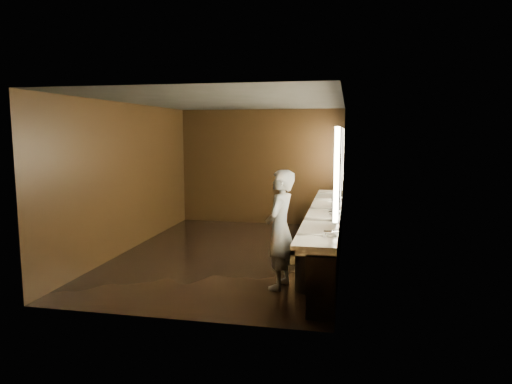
% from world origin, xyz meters
% --- Properties ---
extents(floor, '(6.00, 6.00, 0.00)m').
position_xyz_m(floor, '(0.00, 0.00, 0.00)').
color(floor, black).
rests_on(floor, ground).
extents(ceiling, '(4.00, 6.00, 0.02)m').
position_xyz_m(ceiling, '(0.00, 0.00, 2.80)').
color(ceiling, '#2D2D2B').
rests_on(ceiling, wall_back).
extents(wall_back, '(4.00, 0.02, 2.80)m').
position_xyz_m(wall_back, '(0.00, 3.00, 1.40)').
color(wall_back, black).
rests_on(wall_back, floor).
extents(wall_front, '(4.00, 0.02, 2.80)m').
position_xyz_m(wall_front, '(0.00, -3.00, 1.40)').
color(wall_front, black).
rests_on(wall_front, floor).
extents(wall_left, '(0.02, 6.00, 2.80)m').
position_xyz_m(wall_left, '(-2.00, 0.00, 1.40)').
color(wall_left, black).
rests_on(wall_left, floor).
extents(wall_right, '(0.02, 6.00, 2.80)m').
position_xyz_m(wall_right, '(2.00, 0.00, 1.40)').
color(wall_right, black).
rests_on(wall_right, floor).
extents(sink_counter, '(0.55, 5.40, 1.01)m').
position_xyz_m(sink_counter, '(1.79, 0.00, 0.50)').
color(sink_counter, black).
rests_on(sink_counter, floor).
extents(mirror_band, '(0.06, 5.03, 1.15)m').
position_xyz_m(mirror_band, '(1.98, -0.00, 1.75)').
color(mirror_band, '#FFEFC0').
rests_on(mirror_band, wall_right).
extents(person, '(0.52, 0.69, 1.73)m').
position_xyz_m(person, '(1.16, -1.60, 0.86)').
color(person, '#96B9DF').
rests_on(person, floor).
extents(trash_bin, '(0.45, 0.45, 0.56)m').
position_xyz_m(trash_bin, '(1.58, -1.66, 0.28)').
color(trash_bin, black).
rests_on(trash_bin, floor).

